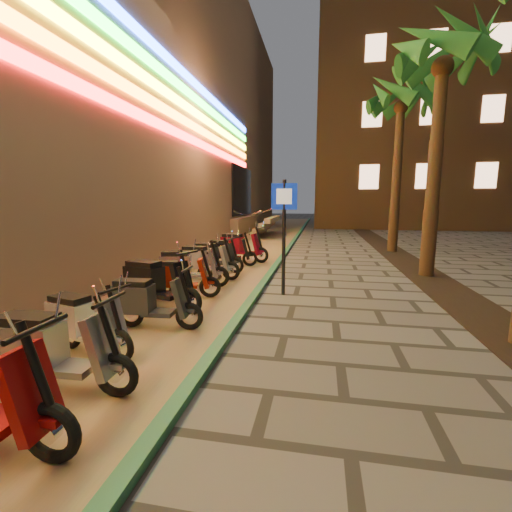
% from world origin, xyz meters
% --- Properties ---
extents(ground, '(120.00, 120.00, 0.00)m').
position_xyz_m(ground, '(0.00, 0.00, 0.00)').
color(ground, '#474442').
rests_on(ground, ground).
extents(parking_strip, '(3.40, 60.00, 0.01)m').
position_xyz_m(parking_strip, '(-2.60, 10.00, 0.01)').
color(parking_strip, '#8C7251').
rests_on(parking_strip, ground).
extents(green_curb, '(0.18, 60.00, 0.10)m').
position_xyz_m(green_curb, '(-0.90, 10.00, 0.05)').
color(green_curb, '#276841').
rests_on(green_curb, ground).
extents(planting_strip, '(1.20, 40.00, 0.02)m').
position_xyz_m(planting_strip, '(3.60, 5.00, 0.01)').
color(planting_strip, black).
rests_on(planting_strip, ground).
extents(apartment_block, '(18.00, 16.06, 25.00)m').
position_xyz_m(apartment_block, '(9.00, 32.00, 12.50)').
color(apartment_block, brown).
rests_on(apartment_block, ground).
extents(palm_c, '(2.97, 3.02, 6.91)m').
position_xyz_m(palm_c, '(3.60, 7.00, 5.73)').
color(palm_c, '#472D19').
rests_on(palm_c, ground).
extents(palm_d, '(2.97, 3.02, 7.16)m').
position_xyz_m(palm_d, '(3.60, 12.00, 5.94)').
color(palm_d, '#472D19').
rests_on(palm_d, ground).
extents(pedestrian_sign, '(0.58, 0.10, 2.63)m').
position_xyz_m(pedestrian_sign, '(-0.30, 4.15, 1.70)').
color(pedestrian_sign, black).
rests_on(pedestrian_sign, ground).
extents(scooter_3, '(1.65, 0.58, 1.16)m').
position_xyz_m(scooter_3, '(-2.42, -0.44, 0.51)').
color(scooter_3, black).
rests_on(scooter_3, ground).
extents(scooter_4, '(1.50, 0.74, 1.06)m').
position_xyz_m(scooter_4, '(-2.77, 0.54, 0.46)').
color(scooter_4, black).
rests_on(scooter_4, ground).
extents(scooter_5, '(1.55, 0.54, 1.09)m').
position_xyz_m(scooter_5, '(-2.34, 1.60, 0.47)').
color(scooter_5, black).
rests_on(scooter_5, ground).
extents(scooter_6, '(1.77, 0.90, 1.25)m').
position_xyz_m(scooter_6, '(-2.70, 2.59, 0.55)').
color(scooter_6, black).
rests_on(scooter_6, ground).
extents(scooter_7, '(1.56, 0.76, 1.10)m').
position_xyz_m(scooter_7, '(-2.61, 3.42, 0.48)').
color(scooter_7, black).
rests_on(scooter_7, ground).
extents(scooter_8, '(1.71, 0.81, 1.20)m').
position_xyz_m(scooter_8, '(-2.76, 4.37, 0.52)').
color(scooter_8, black).
rests_on(scooter_8, ground).
extents(scooter_9, '(1.68, 0.59, 1.19)m').
position_xyz_m(scooter_9, '(-2.67, 5.41, 0.52)').
color(scooter_9, black).
rests_on(scooter_9, ground).
extents(scooter_10, '(1.61, 0.70, 1.13)m').
position_xyz_m(scooter_10, '(-2.70, 6.43, 0.49)').
color(scooter_10, black).
rests_on(scooter_10, ground).
extents(scooter_11, '(1.62, 0.75, 1.14)m').
position_xyz_m(scooter_11, '(-2.53, 7.33, 0.50)').
color(scooter_11, black).
rests_on(scooter_11, ground).
extents(scooter_12, '(1.82, 0.86, 1.28)m').
position_xyz_m(scooter_12, '(-2.36, 8.38, 0.56)').
color(scooter_12, black).
rests_on(scooter_12, ground).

